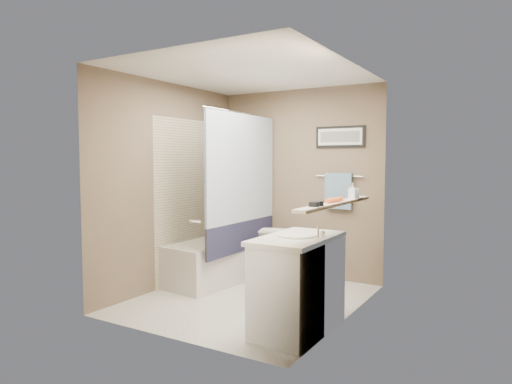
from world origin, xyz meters
The scene contains 34 objects.
ground centered at (0.00, 0.00, 0.00)m, with size 2.50×2.50×0.00m, color beige.
ceiling centered at (0.00, 0.00, 2.38)m, with size 2.20×2.50×0.04m, color white.
wall_back centered at (0.00, 1.23, 1.20)m, with size 2.20×0.04×2.40m, color brown.
wall_front centered at (0.00, -1.23, 1.20)m, with size 2.20×0.04×2.40m, color brown.
wall_left centered at (-1.08, 0.00, 1.20)m, with size 0.04×2.50×2.40m, color brown.
wall_right centered at (1.08, 0.00, 1.20)m, with size 0.04×2.50×2.40m, color brown.
tile_surround centered at (-1.09, 0.50, 1.00)m, with size 0.02×1.55×2.00m, color beige.
curtain_rod centered at (-0.40, 0.50, 2.05)m, with size 0.02×0.02×1.55m, color silver.
curtain_upper centered at (-0.40, 0.50, 1.40)m, with size 0.03×1.45×1.28m, color silver.
curtain_lower centered at (-0.40, 0.50, 0.58)m, with size 0.03×1.45×0.36m, color #222341.
mirror centered at (1.09, -0.15, 1.62)m, with size 0.02×1.60×1.00m, color silver.
shelf centered at (1.04, -0.15, 1.10)m, with size 0.12×1.60×0.03m, color silver.
towel_bar centered at (0.55, 1.22, 1.30)m, with size 0.02×0.02×0.60m, color silver.
towel centered at (0.55, 1.20, 1.12)m, with size 0.34×0.05×0.44m, color #92BBD4.
art_frame centered at (0.55, 1.23, 1.78)m, with size 0.62×0.03×0.26m, color black.
art_mat centered at (0.55, 1.22, 1.78)m, with size 0.56×0.00×0.20m, color white.
art_image centered at (0.55, 1.22, 1.78)m, with size 0.50×0.00×0.13m, color #595959.
door centered at (0.55, -1.24, 1.00)m, with size 0.80×0.02×2.00m, color silver.
door_handle centered at (0.22, -1.19, 1.00)m, with size 0.02×0.02×0.10m, color silver.
bathtub centered at (-0.75, 0.51, 0.25)m, with size 0.70×1.50×0.50m, color silver.
tub_rim centered at (-0.75, 0.51, 0.50)m, with size 0.56×1.36×0.02m, color silver.
toilet centered at (-0.06, 0.82, 0.35)m, with size 0.39×0.68×0.69m, color silver.
vanity centered at (0.85, -0.56, 0.40)m, with size 0.50×0.90×0.80m, color white.
countertop centered at (0.84, -0.56, 0.82)m, with size 0.54×0.96×0.04m, color beige.
sink_basin centered at (0.83, -0.56, 0.85)m, with size 0.34×0.34×0.01m, color silver.
faucet_spout centered at (1.03, -0.56, 0.89)m, with size 0.02×0.02×0.10m, color silver.
faucet_knob centered at (1.03, -0.46, 0.87)m, with size 0.05×0.05×0.05m, color silver.
candle_bowl_near centered at (1.04, -0.66, 1.14)m, with size 0.09×0.09×0.04m, color black.
candle_bowl_far centered at (1.04, -0.57, 1.14)m, with size 0.09×0.09×0.04m, color black.
hair_brush_front centered at (1.04, -0.25, 1.14)m, with size 0.04×0.04×0.22m, color #E45820.
hair_brush_back centered at (1.04, -0.14, 1.14)m, with size 0.04×0.04×0.22m, color #C7521C.
pink_comb centered at (1.04, 0.06, 1.12)m, with size 0.03×0.16×0.01m, color pink.
glass_jar centered at (1.04, 0.38, 1.17)m, with size 0.08×0.08×0.10m, color silver.
soap_bottle centered at (1.04, 0.30, 1.19)m, with size 0.07×0.07×0.15m, color #999999.
Camera 1 is at (2.53, -4.09, 1.50)m, focal length 32.00 mm.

